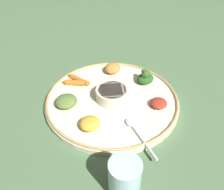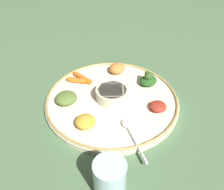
# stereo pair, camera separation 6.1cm
# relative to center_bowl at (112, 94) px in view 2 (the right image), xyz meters

# --- Properties ---
(ground_plane) EXTENTS (2.40, 2.40, 0.00)m
(ground_plane) POSITION_rel_center_bowl_xyz_m (0.00, 0.00, -0.04)
(ground_plane) COLOR #4C6B47
(platter) EXTENTS (0.41, 0.41, 0.02)m
(platter) POSITION_rel_center_bowl_xyz_m (0.00, 0.00, -0.03)
(platter) COLOR beige
(platter) RESTS_ON ground_plane
(platter_rim) EXTENTS (0.41, 0.41, 0.01)m
(platter_rim) POSITION_rel_center_bowl_xyz_m (0.00, 0.00, -0.02)
(platter_rim) COLOR tan
(platter_rim) RESTS_ON platter
(center_bowl) EXTENTS (0.10, 0.10, 0.04)m
(center_bowl) POSITION_rel_center_bowl_xyz_m (0.00, 0.00, 0.00)
(center_bowl) COLOR beige
(center_bowl) RESTS_ON platter
(spoon) EXTENTS (0.12, 0.11, 0.01)m
(spoon) POSITION_rel_center_bowl_xyz_m (-0.11, -0.10, -0.02)
(spoon) COLOR silver
(spoon) RESTS_ON platter
(greens_pile) EXTENTS (0.08, 0.08, 0.05)m
(greens_pile) POSITION_rel_center_bowl_xyz_m (0.12, -0.08, 0.00)
(greens_pile) COLOR #23511E
(greens_pile) RESTS_ON platter
(carrot_near_spoon) EXTENTS (0.05, 0.09, 0.02)m
(carrot_near_spoon) POSITION_rel_center_bowl_xyz_m (0.06, 0.14, -0.01)
(carrot_near_spoon) COLOR orange
(carrot_near_spoon) RESTS_ON platter
(carrot_outer) EXTENTS (0.03, 0.08, 0.02)m
(carrot_outer) POSITION_rel_center_bowl_xyz_m (0.03, 0.15, -0.01)
(carrot_outer) COLOR orange
(carrot_outer) RESTS_ON platter
(mound_squash) EXTENTS (0.07, 0.07, 0.03)m
(mound_squash) POSITION_rel_center_bowl_xyz_m (0.14, 0.04, -0.00)
(mound_squash) COLOR #C67A38
(mound_squash) RESTS_ON platter
(mound_beet) EXTENTS (0.07, 0.07, 0.02)m
(mound_beet) POSITION_rel_center_bowl_xyz_m (0.01, -0.14, -0.01)
(mound_beet) COLOR maroon
(mound_beet) RESTS_ON platter
(mound_lentil_yellow) EXTENTS (0.07, 0.07, 0.03)m
(mound_lentil_yellow) POSITION_rel_center_bowl_xyz_m (-0.13, 0.02, -0.01)
(mound_lentil_yellow) COLOR gold
(mound_lentil_yellow) RESTS_ON platter
(mound_collards) EXTENTS (0.09, 0.09, 0.03)m
(mound_collards) POSITION_rel_center_bowl_xyz_m (-0.07, 0.12, -0.01)
(mound_collards) COLOR #567033
(mound_collards) RESTS_ON platter
(drinking_glass) EXTENTS (0.07, 0.07, 0.09)m
(drinking_glass) POSITION_rel_center_bowl_xyz_m (-0.27, -0.11, 0.00)
(drinking_glass) COLOR silver
(drinking_glass) RESTS_ON ground_plane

